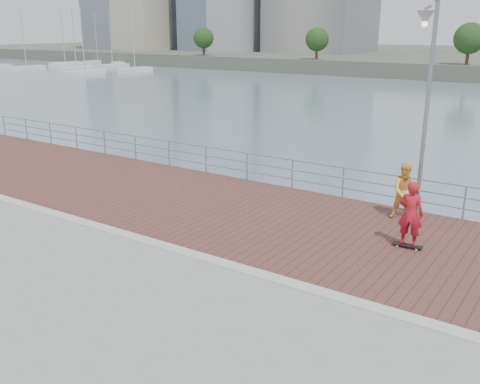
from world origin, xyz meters
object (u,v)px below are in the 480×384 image
Objects in this scene: guardrail at (317,175)px; skateboarder at (411,214)px; street_lamp at (426,68)px; bystander at (405,191)px.

skateboarder is at bearing -36.60° from guardrail.
street_lamp is 3.79m from bystander.
skateboarder reaches higher than bystander.
street_lamp is 3.69× the size of bystander.
skateboarder is at bearing -75.19° from street_lamp.
guardrail is 5.51m from skateboarder.
street_lamp reaches higher than bystander.
bystander is at bearing -179.59° from street_lamp.
street_lamp is 4.39m from skateboarder.
guardrail is at bearing -41.57° from skateboarder.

